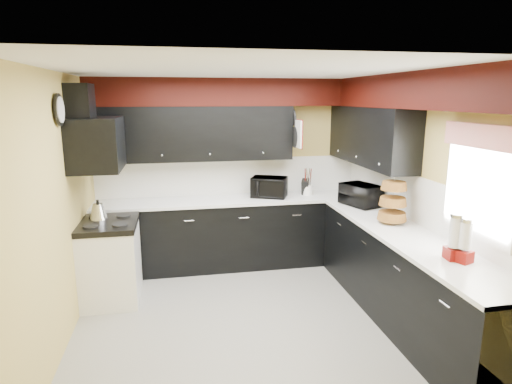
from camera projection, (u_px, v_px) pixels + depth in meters
ground at (254, 318)px, 4.47m from camera, size 3.60×3.60×0.00m
wall_back at (230, 172)px, 5.93m from camera, size 3.60×0.06×2.50m
wall_right at (420, 195)px, 4.53m from camera, size 0.06×3.60×2.50m
wall_left at (58, 211)px, 3.87m from camera, size 0.06×3.60×2.50m
ceiling at (253, 71)px, 3.93m from camera, size 3.60×3.60×0.06m
cab_back at (233, 233)px, 5.82m from camera, size 3.60×0.60×0.90m
cab_right at (403, 279)px, 4.36m from camera, size 0.60×3.00×0.90m
counter_back at (233, 200)px, 5.71m from camera, size 3.62×0.64×0.04m
counter_right at (407, 235)px, 4.26m from camera, size 0.64×3.02×0.04m
splash_back at (230, 176)px, 5.93m from camera, size 3.60×0.02×0.50m
splash_right at (419, 200)px, 4.55m from camera, size 0.02×3.60×0.50m
upper_back at (193, 134)px, 5.55m from camera, size 2.60×0.35×0.70m
upper_right at (370, 136)px, 5.25m from camera, size 0.35×1.80×0.70m
soffit_back at (231, 92)px, 5.52m from camera, size 3.60×0.36×0.35m
soffit_right at (423, 90)px, 4.10m from camera, size 0.36×3.24×0.35m
stove at (111, 263)px, 4.83m from camera, size 0.60×0.75×0.86m
cooktop at (108, 224)px, 4.73m from camera, size 0.62×0.77×0.06m
hood at (97, 144)px, 4.52m from camera, size 0.50×0.78×0.55m
hood_duct at (80, 103)px, 4.41m from camera, size 0.24×0.40×0.40m
window at (481, 184)px, 3.60m from camera, size 0.03×0.86×0.96m
valance at (480, 136)px, 3.51m from camera, size 0.04×0.88×0.20m
pan_top at (293, 117)px, 5.68m from camera, size 0.03×0.22×0.40m
pan_mid at (295, 137)px, 5.61m from camera, size 0.03×0.28×0.46m
pan_low at (290, 138)px, 5.86m from camera, size 0.03×0.24×0.42m
cut_board at (298, 134)px, 5.48m from camera, size 0.03×0.26×0.35m
baskets at (393, 201)px, 4.55m from camera, size 0.27×0.27×0.50m
clock at (59, 110)px, 3.92m from camera, size 0.03×0.30×0.30m
deco_plate at (447, 99)px, 3.98m from camera, size 0.03×0.24×0.24m
toaster_oven at (269, 187)px, 5.78m from camera, size 0.58×0.54×0.27m
microwave at (361, 195)px, 5.32m from camera, size 0.47×0.57×0.27m
utensil_crock at (308, 190)px, 5.91m from camera, size 0.15×0.15×0.14m
knife_block at (305, 187)px, 5.92m from camera, size 0.14×0.16×0.21m
kettle at (98, 211)px, 4.80m from camera, size 0.25×0.25×0.17m
dispenser_a at (455, 239)px, 3.53m from camera, size 0.15×0.15×0.36m
dispenser_b at (465, 243)px, 3.47m from camera, size 0.16×0.16×0.33m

